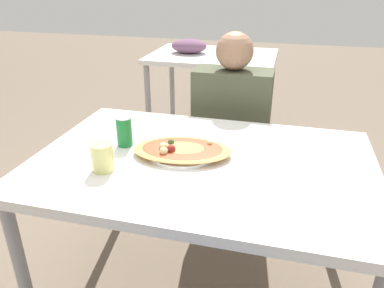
# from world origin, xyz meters

# --- Properties ---
(dining_table) EXTENTS (1.34, 0.90, 0.74)m
(dining_table) POSITION_xyz_m (0.00, 0.00, 0.68)
(dining_table) COLOR white
(dining_table) RESTS_ON ground_plane
(chair_far_seated) EXTENTS (0.40, 0.40, 0.91)m
(chair_far_seated) POSITION_xyz_m (0.01, 0.78, 0.50)
(chair_far_seated) COLOR #2D3851
(chair_far_seated) RESTS_ON ground_plane
(person_seated) EXTENTS (0.42, 0.23, 1.14)m
(person_seated) POSITION_xyz_m (0.01, 0.67, 0.67)
(person_seated) COLOR #2D2D38
(person_seated) RESTS_ON ground_plane
(pizza_main) EXTENTS (0.43, 0.31, 0.06)m
(pizza_main) POSITION_xyz_m (-0.09, 0.02, 0.77)
(pizza_main) COLOR white
(pizza_main) RESTS_ON dining_table
(soda_can) EXTENTS (0.07, 0.07, 0.12)m
(soda_can) POSITION_xyz_m (-0.35, 0.05, 0.81)
(soda_can) COLOR #197233
(soda_can) RESTS_ON dining_table
(drink_glass) EXTENTS (0.08, 0.08, 0.11)m
(drink_glass) POSITION_xyz_m (-0.34, -0.18, 0.80)
(drink_glass) COLOR #E0DB7F
(drink_glass) RESTS_ON dining_table
(background_table) EXTENTS (1.10, 0.80, 0.86)m
(background_table) POSITION_xyz_m (-0.41, 2.00, 0.69)
(background_table) COLOR white
(background_table) RESTS_ON ground_plane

